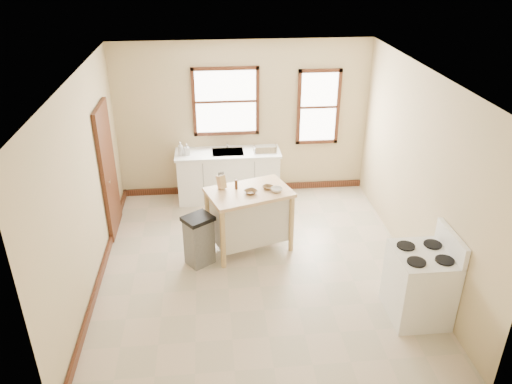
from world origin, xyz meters
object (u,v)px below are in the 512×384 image
at_px(knife_block, 221,182).
at_px(trash_bin, 199,240).
at_px(dish_rack, 265,149).
at_px(bowl_c, 277,190).
at_px(pepper_grinder, 236,184).
at_px(bowl_b, 268,187).
at_px(soap_bottle_a, 180,149).
at_px(gas_stove, 421,276).
at_px(bowl_a, 251,192).
at_px(soap_bottle_b, 187,149).
at_px(kitchen_island, 249,220).

distance_m(knife_block, trash_bin, 0.91).
distance_m(dish_rack, trash_bin, 2.38).
relative_size(dish_rack, bowl_c, 2.34).
height_order(pepper_grinder, bowl_b, pepper_grinder).
bearing_deg(soap_bottle_a, bowl_c, -71.32).
bearing_deg(bowl_c, soap_bottle_a, 131.12).
height_order(bowl_b, gas_stove, gas_stove).
bearing_deg(trash_bin, bowl_b, -14.57).
distance_m(knife_block, bowl_a, 0.47).
bearing_deg(bowl_b, bowl_a, -154.46).
height_order(soap_bottle_b, trash_bin, soap_bottle_b).
relative_size(soap_bottle_a, knife_block, 1.21).
distance_m(pepper_grinder, gas_stove, 2.86).
relative_size(kitchen_island, gas_stove, 1.00).
bearing_deg(bowl_a, kitchen_island, 102.54).
distance_m(kitchen_island, bowl_c, 0.65).
xyz_separation_m(kitchen_island, bowl_c, (0.40, -0.06, 0.52)).
bearing_deg(bowl_c, gas_stove, -47.31).
distance_m(knife_block, bowl_b, 0.69).
bearing_deg(gas_stove, dish_rack, 114.48).
distance_m(kitchen_island, knife_block, 0.72).
distance_m(bowl_a, bowl_c, 0.38).
distance_m(soap_bottle_b, kitchen_island, 1.95).
bearing_deg(dish_rack, soap_bottle_a, 167.12).
bearing_deg(bowl_a, soap_bottle_b, 119.65).
relative_size(soap_bottle_b, trash_bin, 0.26).
distance_m(bowl_a, bowl_b, 0.29).
height_order(kitchen_island, trash_bin, kitchen_island).
bearing_deg(pepper_grinder, dish_rack, 68.78).
height_order(knife_block, gas_stove, gas_stove).
bearing_deg(trash_bin, kitchen_island, -10.98).
bearing_deg(soap_bottle_b, bowl_c, -61.22).
xyz_separation_m(pepper_grinder, bowl_c, (0.58, -0.14, -0.05)).
bearing_deg(pepper_grinder, bowl_a, -38.30).
bearing_deg(dish_rack, pepper_grinder, -125.00).
height_order(soap_bottle_b, kitchen_island, soap_bottle_b).
distance_m(bowl_b, gas_stove, 2.50).
height_order(soap_bottle_b, bowl_b, soap_bottle_b).
height_order(knife_block, bowl_a, knife_block).
bearing_deg(knife_block, soap_bottle_b, 74.06).
bearing_deg(soap_bottle_b, gas_stove, -59.21).
distance_m(kitchen_island, bowl_a, 0.52).
distance_m(bowl_b, trash_bin, 1.27).
height_order(soap_bottle_b, bowl_a, soap_bottle_b).
relative_size(soap_bottle_b, kitchen_island, 0.17).
xyz_separation_m(dish_rack, kitchen_island, (-0.42, -1.64, -0.48)).
distance_m(soap_bottle_b, knife_block, 1.60).
height_order(bowl_a, bowl_c, bowl_c).
bearing_deg(bowl_c, kitchen_island, 172.07).
bearing_deg(pepper_grinder, kitchen_island, -24.07).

